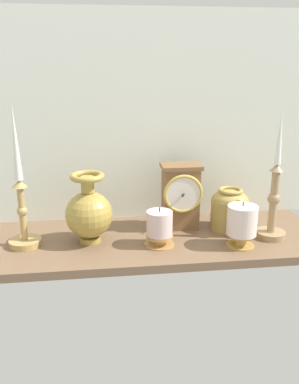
{
  "coord_description": "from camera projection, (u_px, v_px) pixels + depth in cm",
  "views": [
    {
      "loc": [
        -15.46,
        -111.54,
        49.48
      ],
      "look_at": [
        -1.47,
        0.0,
        14.0
      ],
      "focal_mm": 38.7,
      "sensor_mm": 36.0,
      "label": 1
    }
  ],
  "objects": [
    {
      "name": "candlestick_tall_left",
      "position": [
        21.0,
        204.0,
        1.13
      ],
      "size": [
        9.01,
        9.01,
        39.61
      ],
      "color": "tan",
      "rests_on": "ground_plane"
    },
    {
      "name": "pillar_candle_near_clock",
      "position": [
        159.0,
        228.0,
        1.15
      ],
      "size": [
        8.46,
        8.46,
        11.24
      ],
      "color": "tan",
      "rests_on": "ground_plane"
    },
    {
      "name": "pillar_candle_front",
      "position": [
        242.0,
        223.0,
        1.14
      ],
      "size": [
        8.32,
        8.32,
        13.09
      ],
      "color": "#B88F47",
      "rests_on": "ground_plane"
    },
    {
      "name": "candlestick_tall_center",
      "position": [
        274.0,
        200.0,
        1.19
      ],
      "size": [
        8.61,
        8.61,
        38.12
      ],
      "color": "#9E8159",
      "rests_on": "ground_plane"
    },
    {
      "name": "brass_vase_bulbous",
      "position": [
        89.0,
        212.0,
        1.16
      ],
      "size": [
        13.35,
        13.35,
        20.29
      ],
      "color": "#AB903F",
      "rests_on": "ground_plane"
    },
    {
      "name": "ground_plane",
      "position": [
        154.0,
        241.0,
        1.23
      ],
      "size": [
        100.0,
        36.0,
        2.4
      ],
      "primitive_type": "cube",
      "color": "brown"
    },
    {
      "name": "mantel_clock",
      "position": [
        181.0,
        196.0,
        1.26
      ],
      "size": [
        11.98,
        10.49,
        20.1
      ],
      "color": "brown",
      "rests_on": "ground_plane"
    },
    {
      "name": "back_wall",
      "position": [
        147.0,
        118.0,
        1.3
      ],
      "size": [
        120.0,
        2.0,
        65.0
      ],
      "primitive_type": "cube",
      "color": "white",
      "rests_on": "ground_plane"
    },
    {
      "name": "brass_vase_jar",
      "position": [
        229.0,
        208.0,
        1.27
      ],
      "size": [
        11.4,
        11.4,
        12.88
      ],
      "color": "#A99148",
      "rests_on": "ground_plane"
    }
  ]
}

